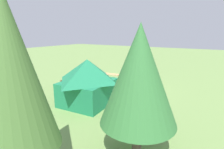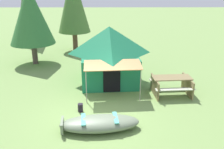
% 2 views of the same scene
% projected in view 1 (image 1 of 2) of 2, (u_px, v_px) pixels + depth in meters
% --- Properties ---
extents(ground_plane, '(80.00, 80.00, 0.00)m').
position_uv_depth(ground_plane, '(123.00, 89.00, 13.81)').
color(ground_plane, '#73944E').
extents(beached_rowboat, '(2.78, 1.29, 0.46)m').
position_uv_depth(beached_rowboat, '(127.00, 83.00, 14.59)').
color(beached_rowboat, slate).
rests_on(beached_rowboat, ground_plane).
extents(canvas_cabin_tent, '(3.06, 4.28, 2.71)m').
position_uv_depth(canvas_cabin_tent, '(88.00, 81.00, 10.73)').
color(canvas_cabin_tent, '#1C794D').
rests_on(canvas_cabin_tent, ground_plane).
extents(picnic_table, '(1.76, 1.52, 0.80)m').
position_uv_depth(picnic_table, '(74.00, 83.00, 13.70)').
color(picnic_table, olive).
rests_on(picnic_table, ground_plane).
extents(cooler_box, '(0.59, 0.55, 0.40)m').
position_uv_depth(cooler_box, '(89.00, 93.00, 12.31)').
color(cooler_box, '#2471B2').
rests_on(cooler_box, ground_plane).
extents(fuel_can, '(0.28, 0.28, 0.32)m').
position_uv_depth(fuel_can, '(128.00, 89.00, 13.15)').
color(fuel_can, black).
rests_on(fuel_can, ground_plane).
extents(pine_tree_back_left, '(2.20, 2.20, 5.49)m').
position_uv_depth(pine_tree_back_left, '(8.00, 69.00, 4.21)').
color(pine_tree_back_left, brown).
rests_on(pine_tree_back_left, ground_plane).
extents(pine_tree_back_right, '(2.58, 2.58, 4.56)m').
position_uv_depth(pine_tree_back_right, '(139.00, 75.00, 5.77)').
color(pine_tree_back_right, brown).
rests_on(pine_tree_back_right, ground_plane).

